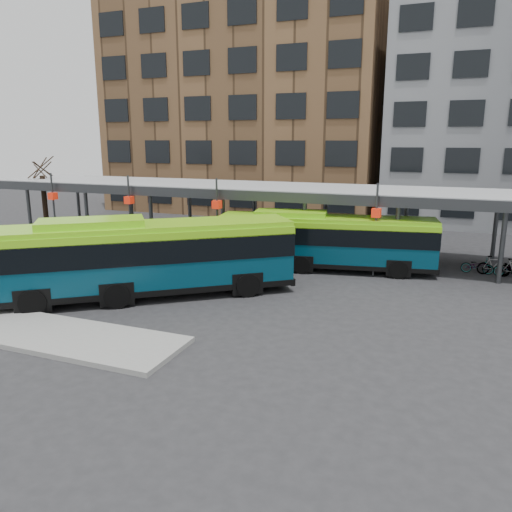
{
  "coord_description": "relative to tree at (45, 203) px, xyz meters",
  "views": [
    {
      "loc": [
        9.52,
        -15.99,
        6.96
      ],
      "look_at": [
        1.48,
        4.45,
        1.8
      ],
      "focal_mm": 35.0,
      "sensor_mm": 36.0,
      "label": 1
    }
  ],
  "objects": [
    {
      "name": "bike_rack",
      "position": [
        30.44,
        0.04,
        -1.97
      ],
      "size": [
        4.18,
        1.22,
        1.02
      ],
      "color": "slate",
      "rests_on": "ground"
    },
    {
      "name": "building_brick",
      "position": [
        8.0,
        20.0,
        8.57
      ],
      "size": [
        26.0,
        14.0,
        22.0
      ],
      "primitive_type": "cube",
      "color": "brown",
      "rests_on": "ground"
    },
    {
      "name": "ground",
      "position": [
        18.0,
        -12.0,
        -2.43
      ],
      "size": [
        120.0,
        120.0,
        0.0
      ],
      "primitive_type": "plane",
      "color": "#28282B",
      "rests_on": "ground"
    },
    {
      "name": "bus_rear",
      "position": [
        21.29,
        -1.99,
        -0.78
      ],
      "size": [
        11.76,
        4.4,
        3.17
      ],
      "rotation": [
        0.0,
        0.0,
        0.17
      ],
      "color": "#06364A",
      "rests_on": "ground"
    },
    {
      "name": "boarding_island",
      "position": [
        12.5,
        -15.0,
        -2.34
      ],
      "size": [
        14.0,
        3.0,
        0.18
      ],
      "primitive_type": "cube",
      "color": "gray",
      "rests_on": "ground"
    },
    {
      "name": "canopy",
      "position": [
        17.94,
        0.87,
        1.47
      ],
      "size": [
        40.0,
        6.53,
        4.8
      ],
      "color": "#999B9E",
      "rests_on": "ground"
    },
    {
      "name": "tree",
      "position": [
        0.0,
        0.0,
        0.0
      ],
      "size": [
        1.64,
        1.64,
        5.6
      ],
      "color": "black",
      "rests_on": "ground"
    },
    {
      "name": "bus_front",
      "position": [
        14.95,
        -9.7,
        -0.54
      ],
      "size": [
        12.16,
        10.26,
        3.64
      ],
      "rotation": [
        0.0,
        0.0,
        0.66
      ],
      "color": "#06364A",
      "rests_on": "ground"
    }
  ]
}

